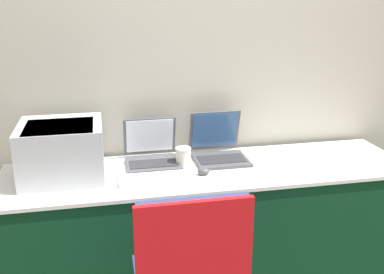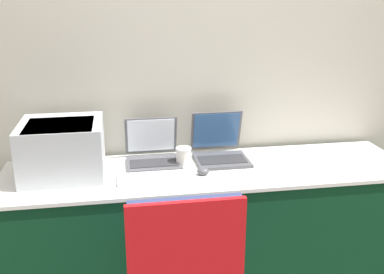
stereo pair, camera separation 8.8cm
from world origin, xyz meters
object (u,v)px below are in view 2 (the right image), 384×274
object	(u,v)px
external_keyboard	(154,178)
chair	(183,269)
laptop_left	(153,153)
coffee_cup	(184,156)
printer	(62,147)
mouse	(203,171)
laptop_right	(220,149)

from	to	relation	value
external_keyboard	chair	distance (m)	0.61
laptop_left	coffee_cup	distance (m)	0.18
laptop_left	coffee_cup	bearing A→B (deg)	-22.74
printer	mouse	xyz separation A→B (m)	(0.73, -0.13, -0.14)
coffee_cup	mouse	bearing A→B (deg)	-63.87
laptop_left	laptop_right	xyz separation A→B (m)	(0.39, -0.00, 0.00)
printer	mouse	size ratio (longest dim) A/B	6.45
laptop_left	mouse	bearing A→B (deg)	-43.28
printer	external_keyboard	world-z (taller)	printer
laptop_left	laptop_right	world-z (taller)	laptop_right
laptop_right	mouse	xyz separation A→B (m)	(-0.14, -0.23, -0.04)
laptop_right	coffee_cup	size ratio (longest dim) A/B	3.25
printer	laptop_right	distance (m)	0.88
laptop_left	chair	size ratio (longest dim) A/B	0.32
chair	external_keyboard	bearing A→B (deg)	96.57
laptop_left	mouse	xyz separation A→B (m)	(0.25, -0.23, -0.03)
laptop_left	mouse	world-z (taller)	laptop_left
laptop_right	coffee_cup	bearing A→B (deg)	-163.45
printer	chair	bearing A→B (deg)	-53.96
external_keyboard	coffee_cup	distance (m)	0.26
printer	chair	size ratio (longest dim) A/B	0.44
mouse	chair	size ratio (longest dim) A/B	0.07
printer	external_keyboard	size ratio (longest dim) A/B	1.12
printer	external_keyboard	xyz separation A→B (m)	(0.46, -0.15, -0.15)
printer	mouse	distance (m)	0.75
laptop_left	chair	distance (m)	0.86
laptop_left	laptop_right	bearing A→B (deg)	-0.64
laptop_right	chair	size ratio (longest dim) A/B	0.34
laptop_right	chair	xyz separation A→B (m)	(-0.34, -0.83, -0.21)
external_keyboard	chair	bearing A→B (deg)	-83.43
laptop_left	coffee_cup	size ratio (longest dim) A/B	3.00
mouse	laptop_right	bearing A→B (deg)	58.15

